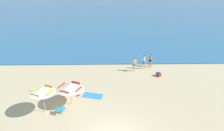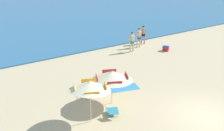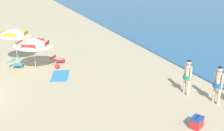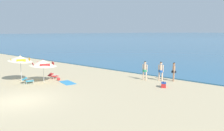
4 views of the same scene
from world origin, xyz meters
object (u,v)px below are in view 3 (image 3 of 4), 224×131
at_px(person_standing_near_shore, 218,82).
at_px(beach_umbrella_striped_main, 33,42).
at_px(cooler_box, 197,122).
at_px(beach_towel, 60,76).
at_px(beach_umbrella_striped_second, 14,32).
at_px(lounge_chair_beside_umbrella, 58,59).
at_px(beach_ball, 57,66).
at_px(lounge_chair_under_umbrella, 16,63).
at_px(person_standing_beside, 188,75).

bearing_deg(person_standing_near_shore, beach_umbrella_striped_main, -135.93).
bearing_deg(beach_umbrella_striped_main, person_standing_near_shore, 44.07).
relative_size(cooler_box, beach_towel, 0.34).
xyz_separation_m(beach_umbrella_striped_second, cooler_box, (10.40, 6.00, -1.77)).
bearing_deg(person_standing_near_shore, lounge_chair_beside_umbrella, -144.84).
height_order(cooler_box, beach_ball, cooler_box).
bearing_deg(beach_ball, beach_towel, -1.43).
height_order(beach_umbrella_striped_main, cooler_box, beach_umbrella_striped_main).
bearing_deg(beach_towel, beach_umbrella_striped_main, -144.04).
bearing_deg(beach_umbrella_striped_main, lounge_chair_under_umbrella, -121.67).
height_order(beach_umbrella_striped_second, person_standing_near_shore, beach_umbrella_striped_second).
xyz_separation_m(beach_ball, beach_towel, (1.26, -0.03, -0.14)).
bearing_deg(cooler_box, lounge_chair_under_umbrella, -146.51).
xyz_separation_m(person_standing_near_shore, cooler_box, (1.31, -1.98, -0.77)).
bearing_deg(beach_umbrella_striped_second, lounge_chair_under_umbrella, -3.89).
xyz_separation_m(lounge_chair_beside_umbrella, person_standing_near_shore, (7.90, 5.56, 0.70)).
bearing_deg(person_standing_beside, person_standing_near_shore, 28.30).
xyz_separation_m(lounge_chair_under_umbrella, person_standing_beside, (6.67, 7.42, 0.69)).
distance_m(beach_ball, beach_towel, 1.27).
height_order(beach_umbrella_striped_second, person_standing_beside, beach_umbrella_striped_second).
xyz_separation_m(lounge_chair_under_umbrella, lounge_chair_beside_umbrella, (-0.02, 2.50, -0.00)).
height_order(lounge_chair_beside_umbrella, cooler_box, lounge_chair_beside_umbrella).
bearing_deg(beach_towel, beach_umbrella_striped_second, -148.00).
height_order(lounge_chair_under_umbrella, person_standing_near_shore, person_standing_near_shore).
relative_size(lounge_chair_under_umbrella, lounge_chair_beside_umbrella, 1.08).
distance_m(beach_umbrella_striped_main, cooler_box, 9.99).
distance_m(lounge_chair_beside_umbrella, beach_ball, 1.09).
xyz_separation_m(lounge_chair_beside_umbrella, beach_towel, (2.33, -0.23, -0.26)).
bearing_deg(person_standing_near_shore, beach_towel, -133.89).
bearing_deg(cooler_box, beach_umbrella_striped_second, -150.00).
xyz_separation_m(beach_umbrella_striped_main, beach_ball, (0.38, 1.22, -1.52)).
bearing_deg(beach_towel, person_standing_near_shore, 46.11).
bearing_deg(lounge_chair_under_umbrella, beach_ball, 65.63).
bearing_deg(beach_umbrella_striped_second, cooler_box, 30.00).
height_order(person_standing_beside, cooler_box, person_standing_beside).
xyz_separation_m(beach_umbrella_striped_main, beach_umbrella_striped_second, (-1.87, -1.00, 0.31)).
relative_size(beach_umbrella_striped_main, beach_umbrella_striped_second, 1.13).
bearing_deg(cooler_box, person_standing_beside, 152.15).
xyz_separation_m(lounge_chair_under_umbrella, beach_towel, (2.31, 2.28, -0.27)).
distance_m(beach_umbrella_striped_second, lounge_chair_beside_umbrella, 3.18).
bearing_deg(lounge_chair_beside_umbrella, person_standing_beside, 36.29).
distance_m(beach_umbrella_striped_second, beach_towel, 4.58).
distance_m(lounge_chair_under_umbrella, beach_towel, 3.25).
bearing_deg(person_standing_beside, beach_umbrella_striped_main, -133.48).
distance_m(person_standing_beside, beach_ball, 7.64).
relative_size(lounge_chair_beside_umbrella, beach_towel, 0.52).
relative_size(beach_umbrella_striped_main, person_standing_near_shore, 1.91).
bearing_deg(beach_umbrella_striped_main, beach_towel, 35.96).
xyz_separation_m(lounge_chair_under_umbrella, cooler_box, (9.19, 6.08, -0.07)).
xyz_separation_m(beach_umbrella_striped_main, lounge_chair_beside_umbrella, (-0.69, 1.41, -1.39)).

